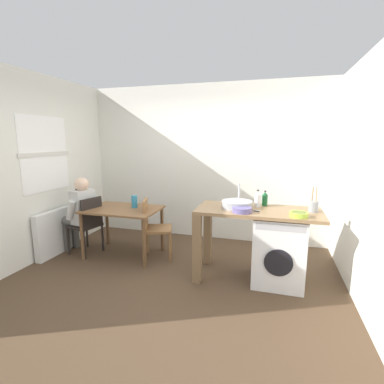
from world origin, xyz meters
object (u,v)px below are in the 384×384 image
at_px(chair_person_seat, 88,222).
at_px(chair_opposite, 153,225).
at_px(seated_person, 80,211).
at_px(vase, 134,202).
at_px(bottle_squat_brown, 265,199).
at_px(colander, 299,214).
at_px(dining_table, 123,215).
at_px(washing_machine, 278,249).
at_px(bottle_tall_green, 258,199).
at_px(utensil_crock, 313,206).
at_px(mixing_bowl, 242,209).

relative_size(chair_person_seat, chair_opposite, 1.00).
xyz_separation_m(seated_person, vase, (0.85, 0.18, 0.16)).
distance_m(bottle_squat_brown, colander, 0.59).
xyz_separation_m(seated_person, bottle_squat_brown, (2.78, 0.09, 0.34)).
height_order(dining_table, chair_person_seat, chair_person_seat).
relative_size(chair_person_seat, colander, 4.50).
bearing_deg(seated_person, colander, -83.94).
distance_m(chair_person_seat, washing_machine, 2.82).
xyz_separation_m(chair_opposite, seated_person, (-1.18, -0.11, 0.16)).
relative_size(bottle_tall_green, bottle_squat_brown, 1.11).
xyz_separation_m(bottle_squat_brown, utensil_crock, (0.56, -0.18, -0.02)).
relative_size(bottle_tall_green, vase, 1.17).
relative_size(seated_person, bottle_squat_brown, 6.08).
relative_size(washing_machine, utensil_crock, 2.87).
relative_size(chair_person_seat, bottle_tall_green, 4.10).
distance_m(chair_person_seat, vase, 0.80).
distance_m(utensil_crock, colander, 0.33).
bearing_deg(utensil_crock, chair_person_seat, 179.02).
xyz_separation_m(washing_machine, bottle_tall_green, (-0.28, 0.15, 0.59)).
bearing_deg(vase, mixing_bowl, -17.22).
bearing_deg(seated_person, vase, -65.47).
relative_size(chair_opposite, bottle_squat_brown, 4.56).
relative_size(seated_person, vase, 6.39).
relative_size(dining_table, chair_person_seat, 1.22).
height_order(chair_person_seat, seated_person, seated_person).
bearing_deg(chair_person_seat, colander, -83.61).
height_order(mixing_bowl, colander, mixing_bowl).
distance_m(bottle_tall_green, vase, 1.85).
bearing_deg(bottle_squat_brown, utensil_crock, -17.35).
height_order(chair_person_seat, mixing_bowl, mixing_bowl).
distance_m(chair_person_seat, mixing_bowl, 2.44).
distance_m(dining_table, bottle_tall_green, 2.02).
relative_size(chair_person_seat, washing_machine, 1.05).
bearing_deg(chair_opposite, bottle_tall_green, 66.81).
distance_m(mixing_bowl, colander, 0.63).
distance_m(utensil_crock, vase, 2.51).
distance_m(dining_table, utensil_crock, 2.67).
height_order(dining_table, mixing_bowl, mixing_bowl).
distance_m(chair_person_seat, bottle_tall_green, 2.59).
relative_size(utensil_crock, vase, 1.60).
relative_size(bottle_tall_green, colander, 1.10).
height_order(utensil_crock, colander, utensil_crock).
relative_size(dining_table, bottle_tall_green, 5.01).
bearing_deg(colander, chair_person_seat, 173.83).
xyz_separation_m(mixing_bowl, vase, (-1.68, 0.52, -0.12)).
relative_size(dining_table, seated_person, 0.92).
relative_size(seated_person, utensil_crock, 4.01).
xyz_separation_m(dining_table, seated_person, (-0.70, -0.08, 0.03)).
distance_m(chair_opposite, washing_machine, 1.81).
bearing_deg(dining_table, washing_machine, -5.62).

